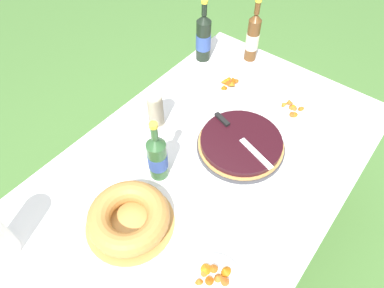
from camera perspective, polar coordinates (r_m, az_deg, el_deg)
name	(u,v)px	position (r m, az deg, el deg)	size (l,w,h in m)	color
ground_plane	(201,238)	(2.12, 1.43, -15.46)	(16.00, 16.00, 0.00)	#4C7A38
garden_table	(203,175)	(1.53, 1.92, -5.27)	(1.76, 1.08, 0.73)	#A87A47
tablecloth	(204,169)	(1.49, 1.97, -4.18)	(1.77, 1.09, 0.10)	white
berry_tart	(241,144)	(1.53, 8.13, 0.02)	(0.39, 0.39, 0.06)	#38383D
serving_knife	(237,135)	(1.52, 7.58, 1.56)	(0.13, 0.37, 0.01)	silver
bundt_cake	(129,217)	(1.32, -10.48, -11.95)	(0.34, 0.34, 0.09)	tan
cup_stack	(156,110)	(1.58, -6.10, 5.69)	(0.07, 0.07, 0.19)	beige
cider_bottle_green	(157,157)	(1.37, -5.79, -2.16)	(0.08, 0.08, 0.31)	#2D562D
cider_bottle_amber	(253,37)	(1.96, 10.10, 17.13)	(0.07, 0.07, 0.36)	brown
juice_bottle_red	(203,38)	(1.94, 1.93, 17.27)	(0.08, 0.08, 0.35)	black
snack_plate_left	(228,84)	(1.83, 6.09, 9.92)	(0.19, 0.19, 0.06)	white
snack_plate_right	(294,109)	(1.76, 16.66, 5.58)	(0.22, 0.22, 0.05)	white
snack_plate_far	(215,281)	(1.25, 3.87, -21.75)	(0.20, 0.20, 0.05)	white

